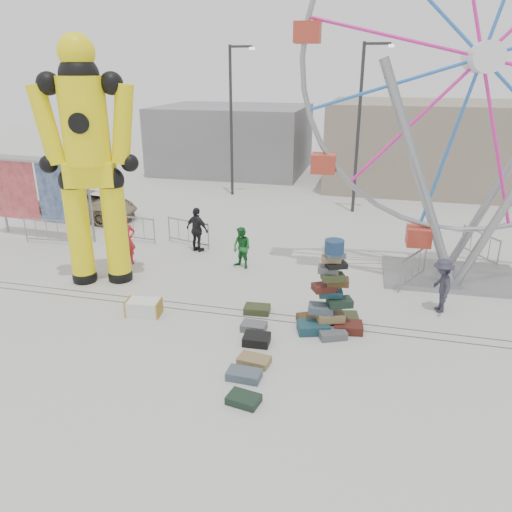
% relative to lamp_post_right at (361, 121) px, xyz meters
% --- Properties ---
extents(ground, '(90.00, 90.00, 0.00)m').
position_rel_lamp_post_right_xyz_m(ground, '(-3.09, -13.00, -4.48)').
color(ground, '#9E9E99').
rests_on(ground, ground).
extents(track_line_near, '(40.00, 0.04, 0.01)m').
position_rel_lamp_post_right_xyz_m(track_line_near, '(-3.09, -12.40, -4.48)').
color(track_line_near, '#47443F').
rests_on(track_line_near, ground).
extents(track_line_far, '(40.00, 0.04, 0.01)m').
position_rel_lamp_post_right_xyz_m(track_line_far, '(-3.09, -12.00, -4.48)').
color(track_line_far, '#47443F').
rests_on(track_line_far, ground).
extents(building_right, '(12.00, 8.00, 5.00)m').
position_rel_lamp_post_right_xyz_m(building_right, '(3.91, 7.00, -1.98)').
color(building_right, gray).
rests_on(building_right, ground).
extents(building_left, '(10.00, 8.00, 4.40)m').
position_rel_lamp_post_right_xyz_m(building_left, '(-9.09, 9.00, -2.28)').
color(building_left, gray).
rests_on(building_left, ground).
extents(lamp_post_right, '(1.41, 0.25, 8.00)m').
position_rel_lamp_post_right_xyz_m(lamp_post_right, '(0.00, 0.00, 0.00)').
color(lamp_post_right, '#2D2D30').
rests_on(lamp_post_right, ground).
extents(lamp_post_left, '(1.41, 0.25, 8.00)m').
position_rel_lamp_post_right_xyz_m(lamp_post_left, '(-7.00, 2.00, 0.00)').
color(lamp_post_left, '#2D2D30').
rests_on(lamp_post_left, ground).
extents(suitcase_tower, '(1.97, 1.71, 2.65)m').
position_rel_lamp_post_right_xyz_m(suitcase_tower, '(0.09, -12.45, -3.74)').
color(suitcase_tower, '#183F4A').
rests_on(suitcase_tower, ground).
extents(crash_test_dummy, '(3.21, 1.59, 8.14)m').
position_rel_lamp_post_right_xyz_m(crash_test_dummy, '(-7.87, -11.00, -0.19)').
color(crash_test_dummy, black).
rests_on(crash_test_dummy, ground).
extents(ferris_wheel, '(10.96, 2.89, 12.72)m').
position_rel_lamp_post_right_xyz_m(ferris_wheel, '(3.78, -7.89, 1.78)').
color(ferris_wheel, gray).
rests_on(ferris_wheel, ground).
extents(banner_scaffold, '(4.82, 1.13, 3.46)m').
position_rel_lamp_post_right_xyz_m(banner_scaffold, '(-12.62, -7.62, -1.88)').
color(banner_scaffold, gray).
rests_on(banner_scaffold, ground).
extents(steamer_trunk, '(1.07, 0.71, 0.47)m').
position_rel_lamp_post_right_xyz_m(steamer_trunk, '(-5.34, -13.00, -4.25)').
color(steamer_trunk, silver).
rests_on(steamer_trunk, ground).
extents(row_case_0, '(0.80, 0.58, 0.22)m').
position_rel_lamp_post_right_xyz_m(row_case_0, '(-2.11, -12.04, -4.37)').
color(row_case_0, '#323B1D').
rests_on(row_case_0, ground).
extents(row_case_1, '(0.70, 0.50, 0.21)m').
position_rel_lamp_post_right_xyz_m(row_case_1, '(-1.94, -13.09, -4.38)').
color(row_case_1, '#56585E').
rests_on(row_case_1, ground).
extents(row_case_2, '(0.72, 0.60, 0.25)m').
position_rel_lamp_post_right_xyz_m(row_case_2, '(-1.69, -13.78, -4.36)').
color(row_case_2, black).
rests_on(row_case_2, ground).
extents(row_case_3, '(0.84, 0.58, 0.18)m').
position_rel_lamp_post_right_xyz_m(row_case_3, '(-1.52, -14.73, -4.39)').
color(row_case_3, olive).
rests_on(row_case_3, ground).
extents(row_case_4, '(0.82, 0.50, 0.21)m').
position_rel_lamp_post_right_xyz_m(row_case_4, '(-1.59, -15.41, -4.38)').
color(row_case_4, '#455562').
rests_on(row_case_4, ground).
extents(row_case_5, '(0.78, 0.61, 0.18)m').
position_rel_lamp_post_right_xyz_m(row_case_5, '(-1.36, -16.29, -4.39)').
color(row_case_5, black).
rests_on(row_case_5, ground).
extents(barricade_dummy_a, '(2.00, 0.18, 1.10)m').
position_rel_lamp_post_right_xyz_m(barricade_dummy_a, '(-12.07, -8.12, -3.93)').
color(barricade_dummy_a, gray).
rests_on(barricade_dummy_a, ground).
extents(barricade_dummy_b, '(2.00, 0.32, 1.10)m').
position_rel_lamp_post_right_xyz_m(barricade_dummy_b, '(-8.75, -6.94, -3.93)').
color(barricade_dummy_b, gray).
rests_on(barricade_dummy_b, ground).
extents(barricade_dummy_c, '(1.95, 0.63, 1.10)m').
position_rel_lamp_post_right_xyz_m(barricade_dummy_c, '(-6.31, -6.88, -3.93)').
color(barricade_dummy_c, gray).
rests_on(barricade_dummy_c, ground).
extents(barricade_wheel_front, '(0.98, 1.84, 1.10)m').
position_rel_lamp_post_right_xyz_m(barricade_wheel_front, '(2.47, -8.62, -3.93)').
color(barricade_wheel_front, gray).
rests_on(barricade_wheel_front, ground).
extents(barricade_wheel_back, '(1.11, 1.77, 1.10)m').
position_rel_lamp_post_right_xyz_m(barricade_wheel_back, '(5.04, -5.67, -3.93)').
color(barricade_wheel_back, gray).
rests_on(barricade_wheel_back, ground).
extents(pedestrian_red, '(0.80, 0.80, 1.87)m').
position_rel_lamp_post_right_xyz_m(pedestrian_red, '(-7.74, -9.38, -3.55)').
color(pedestrian_red, red).
rests_on(pedestrian_red, ground).
extents(pedestrian_green, '(0.93, 0.86, 1.54)m').
position_rel_lamp_post_right_xyz_m(pedestrian_green, '(-3.52, -8.69, -3.71)').
color(pedestrian_green, '#186326').
rests_on(pedestrian_green, ground).
extents(pedestrian_black, '(1.14, 0.78, 1.80)m').
position_rel_lamp_post_right_xyz_m(pedestrian_black, '(-5.70, -7.43, -3.58)').
color(pedestrian_black, black).
rests_on(pedestrian_black, ground).
extents(pedestrian_grey, '(0.81, 1.18, 1.67)m').
position_rel_lamp_post_right_xyz_m(pedestrian_grey, '(3.19, -10.57, -3.65)').
color(pedestrian_grey, '#2B2A38').
rests_on(pedestrian_grey, ground).
extents(parked_suv, '(4.94, 2.62, 1.32)m').
position_rel_lamp_post_right_xyz_m(parked_suv, '(-12.43, -4.37, -3.82)').
color(parked_suv, '#8B7E5A').
rests_on(parked_suv, ground).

